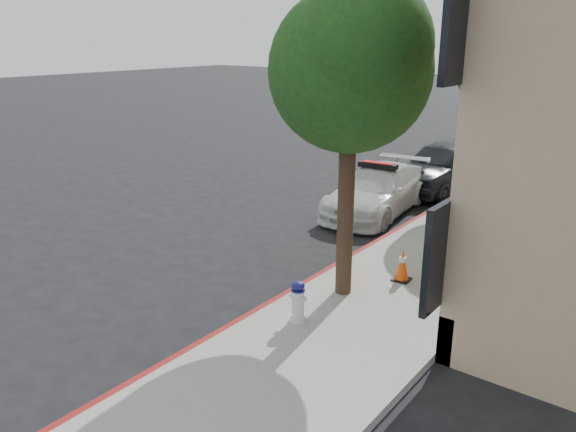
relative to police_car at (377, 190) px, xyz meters
The scene contains 11 objects.
ground 3.38m from the police_car, 102.70° to the right, with size 120.00×120.00×0.00m, color black.
sidewalk 7.37m from the police_car, 67.01° to the left, with size 3.20×50.00×0.15m, color gray.
curb_strip 6.92m from the police_car, 78.87° to the left, with size 0.12×50.00×0.15m, color maroon.
tree_near 6.74m from the police_car, 67.25° to the right, with size 2.92×2.82×5.62m.
tree_mid 4.97m from the police_car, 51.36° to the left, with size 2.77×2.64×5.43m.
tree_far 11.59m from the police_car, 78.43° to the left, with size 3.10×3.00×5.81m.
police_car is the anchor object (origin of this frame).
parked_car_mid 3.60m from the police_car, 82.48° to the left, with size 1.89×4.70×1.60m, color #212529.
parked_car_far 11.43m from the police_car, 87.64° to the left, with size 1.58×4.52×1.49m, color #131C31.
fire_hydrant 7.02m from the police_car, 72.05° to the right, with size 0.31×0.28×0.74m.
traffic_cone 4.95m from the police_car, 55.28° to the right, with size 0.36×0.36×0.65m.
Camera 1 is at (7.97, -10.38, 4.82)m, focal length 35.00 mm.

